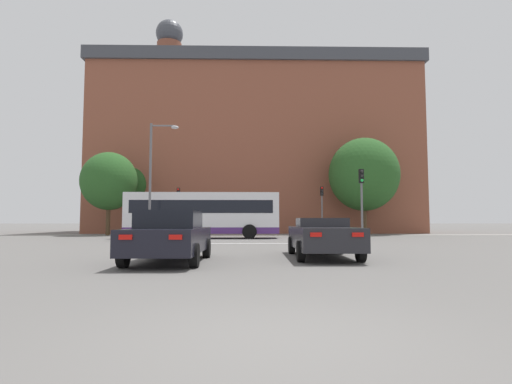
{
  "coord_description": "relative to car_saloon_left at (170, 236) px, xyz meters",
  "views": [
    {
      "loc": [
        -0.27,
        -4.23,
        1.22
      ],
      "look_at": [
        0.28,
        24.37,
        3.31
      ],
      "focal_mm": 28.0,
      "sensor_mm": 36.0,
      "label": 1
    }
  ],
  "objects": [
    {
      "name": "tree_kerbside",
      "position": [
        12.88,
        23.95,
        4.69
      ],
      "size": [
        6.34,
        6.34,
        8.81
      ],
      "color": "#4C3823",
      "rests_on": "ground_plane"
    },
    {
      "name": "traffic_light_near_right",
      "position": [
        8.75,
        10.34,
        2.02
      ],
      "size": [
        0.26,
        0.31,
        4.17
      ],
      "color": "slate",
      "rests_on": "ground_plane"
    },
    {
      "name": "pedestrian_waiting",
      "position": [
        -4.74,
        23.52,
        0.3
      ],
      "size": [
        0.43,
        0.29,
        1.82
      ],
      "rotation": [
        0.0,
        0.0,
        0.19
      ],
      "color": "brown",
      "rests_on": "ground_plane"
    },
    {
      "name": "tree_distant",
      "position": [
        -9.84,
        22.86,
        3.92
      ],
      "size": [
        4.82,
        4.82,
        7.24
      ],
      "color": "#4C3823",
      "rests_on": "ground_plane"
    },
    {
      "name": "brick_civic_building",
      "position": [
        3.03,
        33.99,
        8.66
      ],
      "size": [
        34.65,
        15.09,
        25.02
      ],
      "color": "brown",
      "rests_on": "ground_plane"
    },
    {
      "name": "traffic_light_far_right",
      "position": [
        8.72,
        22.4,
        2.05
      ],
      "size": [
        0.26,
        0.31,
        4.22
      ],
      "color": "slate",
      "rests_on": "ground_plane"
    },
    {
      "name": "traffic_light_far_left",
      "position": [
        -3.77,
        22.73,
        1.99
      ],
      "size": [
        0.26,
        0.31,
        4.12
      ],
      "color": "slate",
      "rests_on": "ground_plane"
    },
    {
      "name": "far_pavement",
      "position": [
        2.61,
        23.26,
        -0.78
      ],
      "size": [
        70.83,
        2.5,
        0.01
      ],
      "primitive_type": "cube",
      "color": "gray",
      "rests_on": "ground_plane"
    },
    {
      "name": "car_saloon_left",
      "position": [
        0.0,
        0.0,
        0.0
      ],
      "size": [
        2.11,
        4.68,
        1.54
      ],
      "rotation": [
        0.0,
        0.0,
        -0.01
      ],
      "color": "black",
      "rests_on": "ground_plane"
    },
    {
      "name": "tree_by_building",
      "position": [
        -9.23,
        28.1,
        3.95
      ],
      "size": [
        4.27,
        4.27,
        7.0
      ],
      "color": "#4C3823",
      "rests_on": "ground_plane"
    },
    {
      "name": "street_lamp_junction",
      "position": [
        -3.81,
        14.06,
        3.84
      ],
      "size": [
        1.89,
        0.36,
        7.67
      ],
      "color": "slate",
      "rests_on": "ground_plane"
    },
    {
      "name": "ground_plane",
      "position": [
        2.61,
        -7.8,
        -0.78
      ],
      "size": [
        400.0,
        400.0,
        0.0
      ],
      "primitive_type": "plane",
      "color": "#605E5B"
    },
    {
      "name": "car_roadster_right",
      "position": [
        4.83,
        1.46,
        -0.08
      ],
      "size": [
        2.08,
        4.91,
        1.33
      ],
      "rotation": [
        0.0,
        0.0,
        -0.02
      ],
      "color": "#232328",
      "rests_on": "ground_plane"
    },
    {
      "name": "bus_crossing_lead",
      "position": [
        -0.92,
        16.7,
        0.95
      ],
      "size": [
        10.79,
        2.64,
        3.23
      ],
      "rotation": [
        0.0,
        0.0,
        -1.57
      ],
      "color": "silver",
      "rests_on": "ground_plane"
    },
    {
      "name": "stop_line_strip",
      "position": [
        2.61,
        9.94,
        -0.78
      ],
      "size": [
        9.75,
        0.3,
        0.01
      ],
      "primitive_type": "cube",
      "color": "silver",
      "rests_on": "ground_plane"
    }
  ]
}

